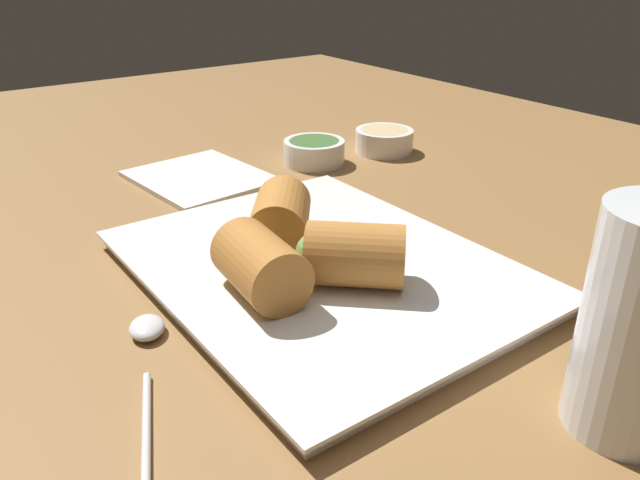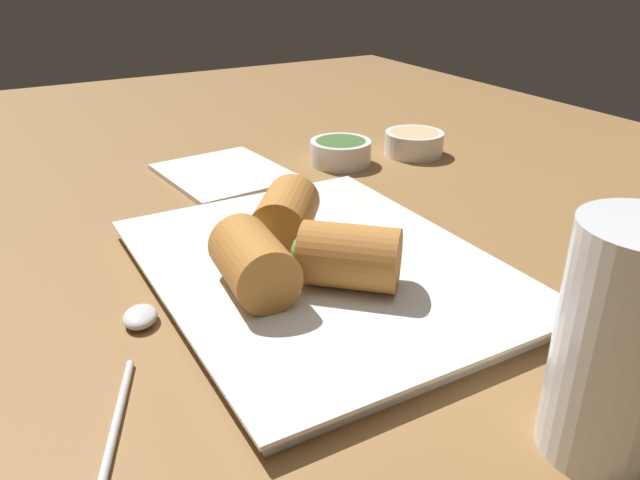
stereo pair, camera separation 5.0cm
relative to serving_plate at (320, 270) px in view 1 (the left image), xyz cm
name	(u,v)px [view 1 (the left image)]	position (x,y,z in cm)	size (l,w,h in cm)	color
table_surface	(276,285)	(-2.64, -2.70, -1.76)	(180.00, 140.00, 2.00)	olive
serving_plate	(320,270)	(0.00, 0.00, 0.00)	(33.00, 25.88, 1.50)	white
roll_front_left	(258,263)	(1.32, -6.54, 3.17)	(8.34, 5.50, 4.86)	#B77533
roll_front_right	(281,214)	(-5.28, -0.31, 3.17)	(8.74, 8.31, 4.86)	#B77533
roll_back_left	(349,255)	(4.14, -0.32, 3.17)	(8.52, 8.66, 4.86)	#B77533
dipping_bowl_near	(314,151)	(-24.35, 16.75, 0.85)	(7.57, 7.57, 2.96)	white
dipping_bowl_far	(384,140)	(-22.98, 27.06, 0.85)	(7.57, 7.57, 2.96)	white
spoon	(147,350)	(2.02, -15.69, -0.28)	(17.38, 8.24, 1.10)	silver
napkin	(200,178)	(-27.14, 2.46, -0.46)	(16.46, 14.40, 0.60)	silver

